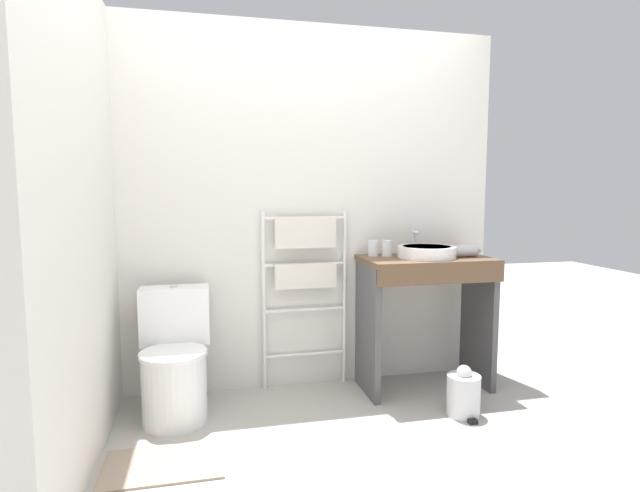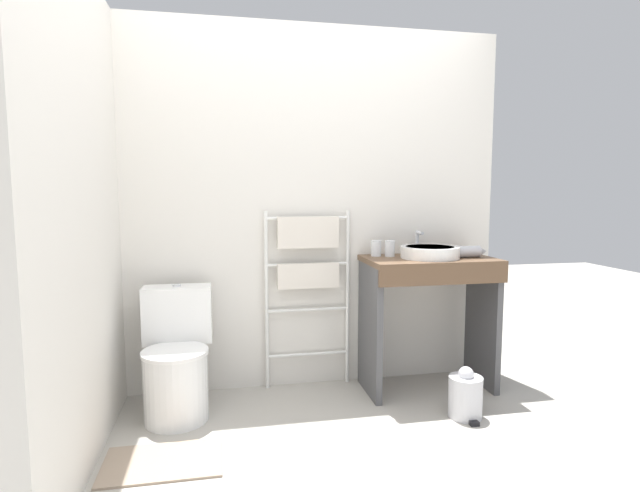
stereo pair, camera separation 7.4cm
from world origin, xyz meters
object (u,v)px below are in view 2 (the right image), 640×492
Objects in this scene: hair_dryer at (468,251)px; toilet at (176,362)px; towel_radiator at (308,265)px; cup_near_edge at (390,248)px; sink_basin at (430,252)px; cup_near_wall at (376,248)px; trash_bin at (465,395)px.

toilet is at bearing -178.13° from hair_dryer.
towel_radiator is at bearing 18.50° from toilet.
cup_near_edge is at bearing 8.03° from toilet.
cup_near_edge reaches higher than sink_basin.
sink_basin is at bearing 2.43° from toilet.
hair_dryer is at bearing -15.71° from cup_near_wall.
cup_near_edge is 0.51m from hair_dryer.
cup_near_edge is at bearing 116.87° from trash_bin.
hair_dryer is (0.26, -0.01, -0.00)m from sink_basin.
towel_radiator is 11.32× the size of cup_near_wall.
toilet is 3.63× the size of hair_dryer.
towel_radiator is at bearing 141.86° from trash_bin.
trash_bin is at bearing -38.14° from towel_radiator.
hair_dryer is (1.02, -0.22, 0.09)m from towel_radiator.
toilet reaches higher than trash_bin.
cup_near_edge is 0.35× the size of trash_bin.
hair_dryer is at bearing -14.92° from cup_near_edge.
sink_basin is at bearing -26.51° from cup_near_wall.
towel_radiator reaches higher than hair_dryer.
cup_near_edge is 1.01m from trash_bin.
sink_basin is at bearing -28.68° from cup_near_edge.
sink_basin is at bearing 178.49° from hair_dryer.
cup_near_edge reaches higher than cup_near_wall.
cup_near_edge is (1.35, 0.19, 0.61)m from toilet.
trash_bin is (0.36, -0.58, -0.80)m from cup_near_wall.
sink_basin reaches higher than trash_bin.
towel_radiator is 11.16× the size of cup_near_edge.
towel_radiator is 0.55m from cup_near_edge.
towel_radiator is 1.24m from trash_bin.
cup_near_edge is at bearing 151.32° from sink_basin.
cup_near_edge is 0.52× the size of hair_dryer.
towel_radiator reaches higher than trash_bin.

